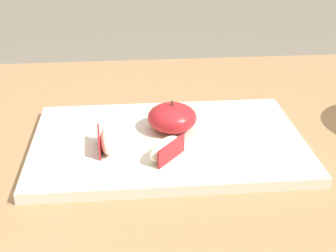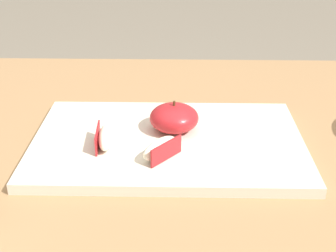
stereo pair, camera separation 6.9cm
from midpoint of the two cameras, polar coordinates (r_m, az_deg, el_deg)
The scene contains 5 objects.
dining_table at distance 0.78m, azimuth -2.88°, elevation -8.12°, with size 1.42×0.77×0.72m.
cutting_board at distance 0.71m, azimuth 2.81°, elevation -2.08°, with size 0.40×0.26×0.02m.
apple_half_skin_up at distance 0.72m, azimuth 3.51°, elevation 0.93°, with size 0.07×0.07×0.05m.
apple_wedge_right at distance 0.65m, azimuth 2.18°, elevation -2.80°, with size 0.06×0.06×0.03m.
apple_wedge_back at distance 0.68m, azimuth -4.71°, elevation -1.46°, with size 0.03×0.06×0.03m.
Camera 2 is at (0.09, -0.64, 1.07)m, focal length 50.57 mm.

